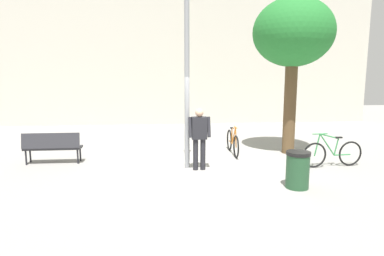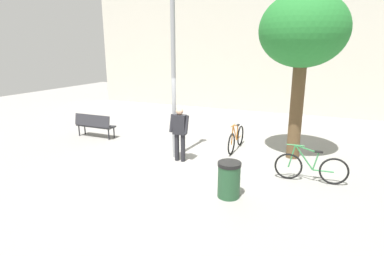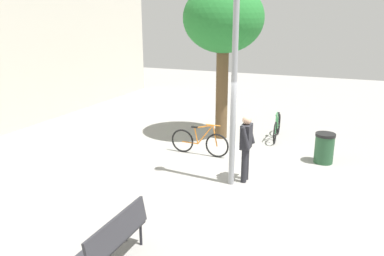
{
  "view_description": "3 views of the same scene",
  "coord_description": "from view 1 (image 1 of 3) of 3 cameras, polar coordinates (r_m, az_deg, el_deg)",
  "views": [
    {
      "loc": [
        -1.43,
        -8.91,
        2.55
      ],
      "look_at": [
        -0.47,
        0.77,
        1.01
      ],
      "focal_mm": 31.29,
      "sensor_mm": 36.0,
      "label": 1
    },
    {
      "loc": [
        3.42,
        -8.14,
        3.33
      ],
      "look_at": [
        -0.42,
        0.93,
        0.78
      ],
      "focal_mm": 28.41,
      "sensor_mm": 36.0,
      "label": 2
    },
    {
      "loc": [
        -8.99,
        -2.36,
        3.92
      ],
      "look_at": [
        -0.8,
        1.08,
        1.34
      ],
      "focal_mm": 35.93,
      "sensor_mm": 36.0,
      "label": 3
    }
  ],
  "objects": [
    {
      "name": "ground_plane",
      "position": [
        9.38,
        3.34,
        -6.77
      ],
      "size": [
        36.0,
        36.0,
        0.0
      ],
      "primitive_type": "plane",
      "color": "gray"
    },
    {
      "name": "building_facade",
      "position": [
        18.48,
        -1.24,
        11.85
      ],
      "size": [
        19.65,
        2.0,
        6.93
      ],
      "primitive_type": "cube",
      "color": "beige",
      "rests_on": "ground_plane"
    },
    {
      "name": "lamppost",
      "position": [
        9.05,
        -0.88,
        11.35
      ],
      "size": [
        0.28,
        0.28,
        5.11
      ],
      "color": "gray",
      "rests_on": "ground_plane"
    },
    {
      "name": "person_by_lamppost",
      "position": [
        8.96,
        1.26,
        -1.17
      ],
      "size": [
        0.59,
        0.28,
        1.67
      ],
      "color": "#232328",
      "rests_on": "ground_plane"
    },
    {
      "name": "park_bench",
      "position": [
        10.47,
        -22.73,
        -2.73
      ],
      "size": [
        1.6,
        0.47,
        0.92
      ],
      "color": "#2D2D33",
      "rests_on": "ground_plane"
    },
    {
      "name": "plaza_tree",
      "position": [
        11.34,
        16.86,
        14.97
      ],
      "size": [
        2.53,
        2.53,
        4.95
      ],
      "color": "brown",
      "rests_on": "ground_plane"
    },
    {
      "name": "bicycle_green",
      "position": [
        10.16,
        22.8,
        -4.01
      ],
      "size": [
        1.81,
        0.19,
        0.97
      ],
      "color": "black",
      "rests_on": "ground_plane"
    },
    {
      "name": "bicycle_orange",
      "position": [
        10.96,
        6.94,
        -2.45
      ],
      "size": [
        0.09,
        1.81,
        0.97
      ],
      "color": "black",
      "rests_on": "ground_plane"
    },
    {
      "name": "trash_bin",
      "position": [
        8.0,
        17.56,
        -6.78
      ],
      "size": [
        0.54,
        0.54,
        0.85
      ],
      "color": "#234C2D",
      "rests_on": "ground_plane"
    }
  ]
}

